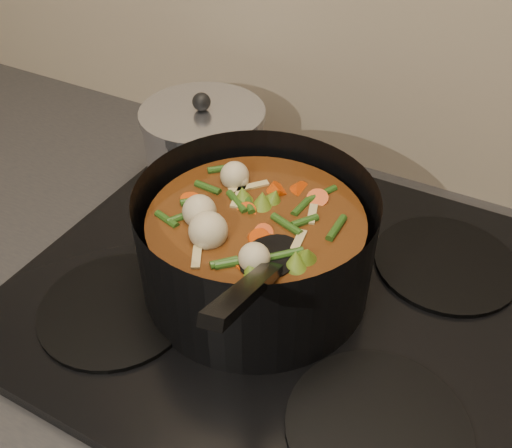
% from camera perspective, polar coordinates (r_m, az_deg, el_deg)
% --- Properties ---
extents(stovetop, '(0.62, 0.54, 0.03)m').
position_cam_1_polar(stovetop, '(0.71, 3.16, -6.72)').
color(stovetop, black).
rests_on(stovetop, counter).
extents(stockpot, '(0.28, 0.36, 0.20)m').
position_cam_1_polar(stockpot, '(0.66, 0.00, -2.08)').
color(stockpot, black).
rests_on(stockpot, stovetop).
extents(saucepan, '(0.18, 0.18, 0.15)m').
position_cam_1_polar(saucepan, '(0.84, -5.17, 7.73)').
color(saucepan, silver).
rests_on(saucepan, stovetop).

